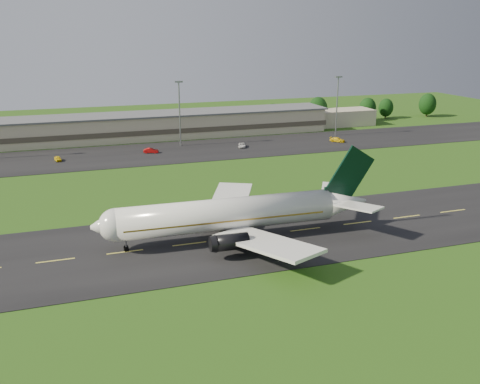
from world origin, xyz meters
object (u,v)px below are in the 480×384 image
object	(u,v)px
light_mast_centre	(179,106)
light_mast_east	(337,99)
service_vehicle_b	(151,151)
terminal	(174,125)
service_vehicle_a	(58,159)
service_vehicle_d	(337,140)
service_vehicle_c	(242,145)
airliner	(232,214)

from	to	relation	value
light_mast_centre	light_mast_east	xyz separation A→B (m)	(55.00, 0.00, 0.00)
light_mast_centre	service_vehicle_b	world-z (taller)	light_mast_centre
terminal	service_vehicle_a	xyz separation A→B (m)	(-38.55, -25.41, -3.24)
service_vehicle_b	service_vehicle_d	xyz separation A→B (m)	(60.74, -3.01, -0.00)
light_mast_centre	service_vehicle_d	xyz separation A→B (m)	(50.09, -10.51, -11.92)
service_vehicle_c	light_mast_east	bearing A→B (deg)	31.87
service_vehicle_a	service_vehicle_b	distance (m)	26.55
service_vehicle_a	service_vehicle_c	xyz separation A→B (m)	(54.89, 0.82, -0.02)
terminal	light_mast_centre	xyz separation A→B (m)	(-1.40, -16.18, 8.75)
light_mast_centre	service_vehicle_b	bearing A→B (deg)	-144.85
light_mast_east	service_vehicle_a	world-z (taller)	light_mast_east
airliner	service_vehicle_d	bearing A→B (deg)	51.74
light_mast_east	terminal	bearing A→B (deg)	163.20
service_vehicle_c	service_vehicle_a	bearing A→B (deg)	-159.98
service_vehicle_a	service_vehicle_b	size ratio (longest dim) A/B	0.87
service_vehicle_a	service_vehicle_d	bearing A→B (deg)	-10.58
terminal	light_mast_east	bearing A→B (deg)	-16.80
light_mast_east	service_vehicle_d	distance (m)	16.63
terminal	light_mast_centre	distance (m)	18.45
light_mast_centre	light_mast_east	distance (m)	55.00
service_vehicle_a	light_mast_centre	bearing A→B (deg)	4.21
service_vehicle_a	terminal	bearing A→B (deg)	23.65
airliner	service_vehicle_a	xyz separation A→B (m)	(-28.80, 70.80, -3.91)
terminal	service_vehicle_a	distance (m)	46.28
service_vehicle_c	service_vehicle_b	bearing A→B (deg)	-162.67
airliner	service_vehicle_d	distance (m)	90.90
service_vehicle_c	service_vehicle_d	distance (m)	32.41
terminal	service_vehicle_c	distance (m)	29.70
airliner	service_vehicle_d	size ratio (longest dim) A/B	10.30
light_mast_centre	service_vehicle_b	distance (m)	17.65
airliner	light_mast_east	world-z (taller)	light_mast_east
terminal	light_mast_centre	world-z (taller)	light_mast_centre
airliner	terminal	distance (m)	96.70
light_mast_east	service_vehicle_b	size ratio (longest dim) A/B	4.62
light_mast_centre	service_vehicle_a	distance (m)	40.10
airliner	light_mast_east	xyz separation A→B (m)	(63.34, 80.03, 8.08)
service_vehicle_d	service_vehicle_a	bearing A→B (deg)	135.62
airliner	light_mast_east	bearing A→B (deg)	53.42
terminal	service_vehicle_b	bearing A→B (deg)	-116.98
airliner	light_mast_centre	world-z (taller)	light_mast_centre
service_vehicle_a	service_vehicle_b	bearing A→B (deg)	-6.01
terminal	service_vehicle_d	bearing A→B (deg)	-28.73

